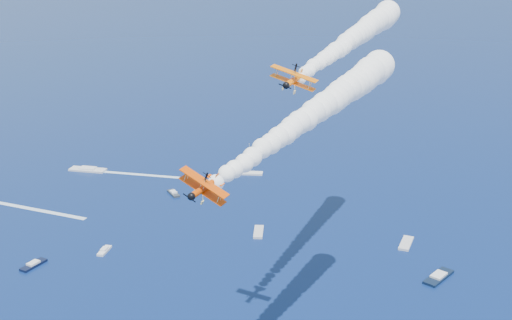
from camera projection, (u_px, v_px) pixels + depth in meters
biplane_lead at (294, 80)px, 125.61m from camera, size 12.13×13.32×8.41m
biplane_trail at (204, 188)px, 91.04m from camera, size 9.71×10.91×7.72m
smoke_trail_lead at (351, 40)px, 155.00m from camera, size 74.32×63.23×12.39m
smoke_trail_trail at (315, 112)px, 119.11m from camera, size 74.05×56.13×12.39m
spectator_boats at (19, 253)px, 191.86m from camera, size 201.53×161.96×0.70m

